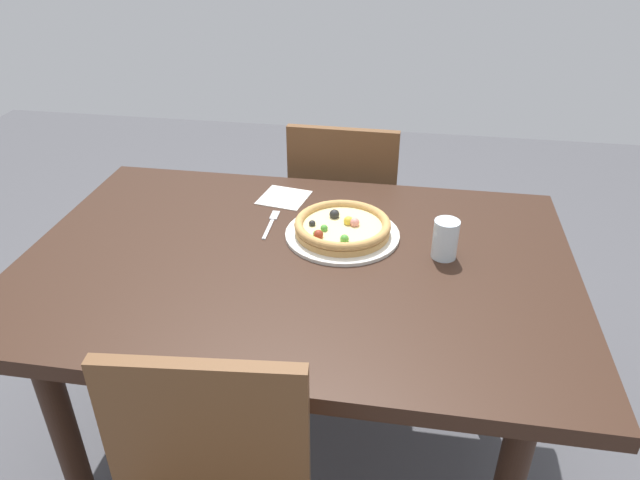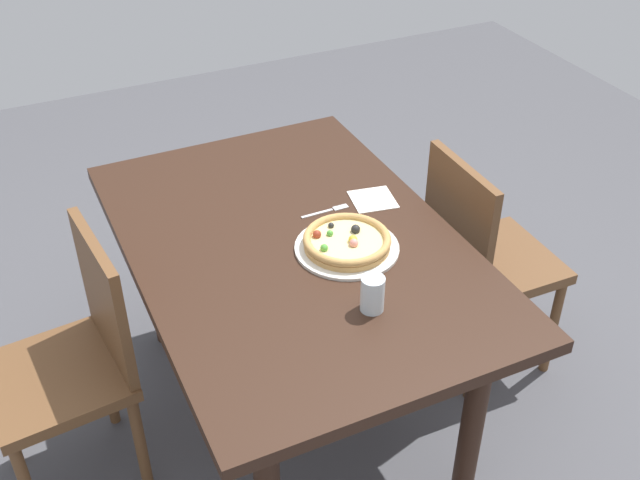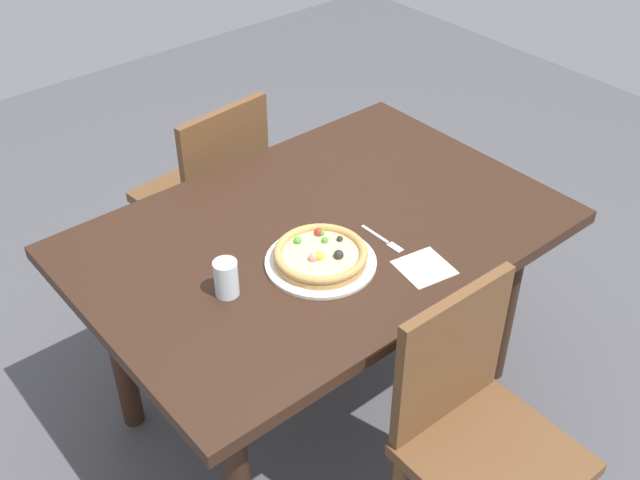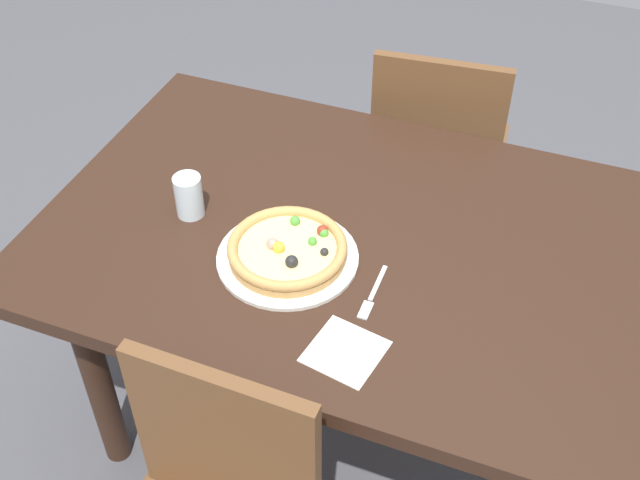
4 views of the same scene
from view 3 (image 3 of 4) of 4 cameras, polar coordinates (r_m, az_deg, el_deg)
The scene contains 9 objects.
ground_plane at distance 2.82m, azimuth -0.04°, elevation -11.39°, with size 6.00×6.00×0.00m, color #4C4C51.
dining_table at distance 2.37m, azimuth -0.05°, elevation -0.94°, with size 1.44×0.97×0.74m.
chair_near at distance 2.95m, azimuth -8.17°, elevation 3.39°, with size 0.44×0.44×0.89m.
chair_far at distance 2.12m, azimuth 11.52°, elevation -13.79°, with size 0.41×0.41×0.89m.
plate at distance 2.18m, azimuth 0.05°, elevation -1.64°, with size 0.32×0.32×0.01m, color silver.
pizza at distance 2.17m, azimuth 0.05°, elevation -1.09°, with size 0.27×0.27×0.05m.
fork at distance 2.27m, azimuth 4.82°, elevation -0.05°, with size 0.02×0.17×0.00m.
drinking_glass at distance 2.07m, azimuth -6.95°, elevation -2.82°, with size 0.07×0.07×0.11m, color silver.
napkin at distance 2.19m, azimuth 7.72°, elevation -2.03°, with size 0.14×0.14×0.00m, color white.
Camera 3 is at (1.20, 1.43, 2.11)m, focal length 43.30 mm.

